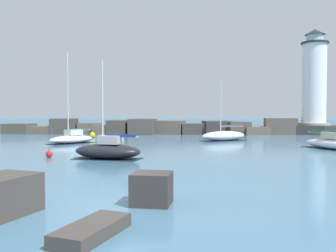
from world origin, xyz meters
TOP-DOWN VIEW (x-y plane):
  - ground_plane at (0.00, 0.00)m, footprint 600.00×600.00m
  - open_sea_beyond at (0.00, 106.17)m, footprint 400.00×116.00m
  - breakwater_jetty at (1.32, 46.20)m, footprint 55.84×7.26m
  - lighthouse at (23.23, 46.82)m, footprint 5.02×5.02m
  - foreground_rocks at (-3.30, -1.66)m, footprint 11.51×6.13m
  - sailboat_moored_2 at (-10.17, 27.78)m, footprint 5.30×5.90m
  - sailboat_moored_3 at (-3.10, 14.07)m, footprint 5.69×3.47m
  - sailboat_moored_4 at (7.51, 32.47)m, footprint 6.41×4.89m
  - mooring_buoy_orange_near at (-7.90, 14.71)m, footprint 0.53×0.53m
  - mooring_buoy_far_side at (-10.14, 37.00)m, footprint 0.78×0.78m

SIDE VIEW (x-z plane):
  - ground_plane at x=0.00m, z-range 0.00..0.00m
  - open_sea_beyond at x=0.00m, z-range 0.00..0.01m
  - mooring_buoy_orange_near at x=-7.90m, z-range -0.10..0.63m
  - mooring_buoy_far_side at x=-10.14m, z-range -0.10..0.88m
  - sailboat_moored_2 at x=-10.17m, z-range -4.55..5.71m
  - foreground_rocks at x=-3.30m, z-range -0.08..1.30m
  - sailboat_moored_4 at x=7.51m, z-range -3.00..4.24m
  - sailboat_moored_3 at x=-3.10m, z-range -3.06..4.40m
  - breakwater_jetty at x=1.32m, z-range -0.30..2.27m
  - lighthouse at x=23.23m, z-range -0.95..15.74m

